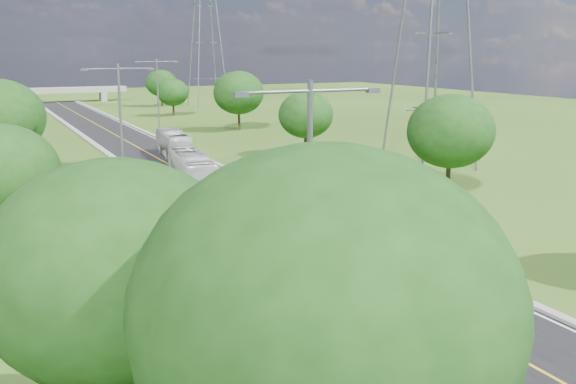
{
  "coord_description": "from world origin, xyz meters",
  "views": [
    {
      "loc": [
        -17.07,
        -8.58,
        11.02
      ],
      "look_at": [
        -0.97,
        23.99,
        3.0
      ],
      "focal_mm": 40.0,
      "sensor_mm": 36.0,
      "label": 1
    }
  ],
  "objects": [
    {
      "name": "overpass",
      "position": [
        0.0,
        140.0,
        2.41
      ],
      "size": [
        30.0,
        3.0,
        3.2
      ],
      "color": "gray",
      "rests_on": "ground"
    },
    {
      "name": "speed_limit_sign",
      "position": [
        5.2,
        37.98,
        1.6
      ],
      "size": [
        0.55,
        0.09,
        2.4
      ],
      "color": "slate",
      "rests_on": "ground"
    },
    {
      "name": "power_tower_near",
      "position": [
        22.0,
        40.0,
        14.01
      ],
      "size": [
        9.0,
        6.4,
        28.0
      ],
      "color": "slate",
      "rests_on": "ground"
    },
    {
      "name": "tree_rb",
      "position": [
        16.0,
        30.0,
        4.95
      ],
      "size": [
        6.72,
        6.72,
        7.82
      ],
      "color": "black",
      "rests_on": "ground"
    },
    {
      "name": "tree_rd",
      "position": [
        17.0,
        76.0,
        5.27
      ],
      "size": [
        7.14,
        7.14,
        8.3
      ],
      "color": "black",
      "rests_on": "ground"
    },
    {
      "name": "streetlight_near_left",
      "position": [
        -6.0,
        12.0,
        5.94
      ],
      "size": [
        5.9,
        0.25,
        10.0
      ],
      "color": "slate",
      "rests_on": "ground"
    },
    {
      "name": "power_tower_far",
      "position": [
        26.0,
        115.0,
        14.01
      ],
      "size": [
        9.0,
        6.4,
        28.0
      ],
      "color": "slate",
      "rests_on": "ground"
    },
    {
      "name": "bus_inbound",
      "position": [
        -1.39,
        40.86,
        1.52
      ],
      "size": [
        3.98,
        10.75,
        2.92
      ],
      "primitive_type": "imported",
      "rotation": [
        0.0,
        0.0,
        -0.15
      ],
      "color": "silver",
      "rests_on": "road"
    },
    {
      "name": "tree_lb",
      "position": [
        -16.0,
        28.0,
        4.64
      ],
      "size": [
        6.3,
        6.3,
        7.33
      ],
      "color": "black",
      "rests_on": "ground"
    },
    {
      "name": "tree_rc",
      "position": [
        15.0,
        52.0,
        4.33
      ],
      "size": [
        5.88,
        5.88,
        6.84
      ],
      "color": "black",
      "rests_on": "ground"
    },
    {
      "name": "ground",
      "position": [
        0.0,
        60.0,
        0.0
      ],
      "size": [
        260.0,
        260.0,
        0.0
      ],
      "primitive_type": "plane",
      "color": "#2C4814",
      "rests_on": "ground"
    },
    {
      "name": "streetlight_far_right",
      "position": [
        6.0,
        78.0,
        5.94
      ],
      "size": [
        5.9,
        0.25,
        10.0
      ],
      "color": "slate",
      "rests_on": "ground"
    },
    {
      "name": "tree_re",
      "position": [
        14.5,
        100.0,
        4.02
      ],
      "size": [
        5.46,
        5.46,
        6.35
      ],
      "color": "black",
      "rests_on": "ground"
    },
    {
      "name": "bus_outbound",
      "position": [
        1.89,
        57.19,
        1.42
      ],
      "size": [
        3.43,
        9.97,
        2.72
      ],
      "primitive_type": "imported",
      "rotation": [
        0.0,
        0.0,
        3.02
      ],
      "color": "silver",
      "rests_on": "road"
    },
    {
      "name": "tree_rf",
      "position": [
        18.0,
        120.0,
        4.64
      ],
      "size": [
        6.3,
        6.3,
        7.33
      ],
      "color": "black",
      "rests_on": "ground"
    },
    {
      "name": "curb_right",
      "position": [
        4.25,
        66.0,
        0.11
      ],
      "size": [
        0.5,
        150.0,
        0.22
      ],
      "primitive_type": "cube",
      "color": "gray",
      "rests_on": "ground"
    },
    {
      "name": "streetlight_mid_left",
      "position": [
        -6.0,
        45.0,
        5.94
      ],
      "size": [
        5.9,
        0.25,
        10.0
      ],
      "color": "slate",
      "rests_on": "ground"
    },
    {
      "name": "curb_left",
      "position": [
        -4.25,
        66.0,
        0.11
      ],
      "size": [
        0.5,
        150.0,
        0.22
      ],
      "primitive_type": "cube",
      "color": "gray",
      "rests_on": "ground"
    },
    {
      "name": "tree_lf",
      "position": [
        -11.0,
        2.0,
        5.89
      ],
      "size": [
        7.98,
        7.98,
        9.28
      ],
      "color": "black",
      "rests_on": "ground"
    },
    {
      "name": "tree_la",
      "position": [
        -14.0,
        8.0,
        5.27
      ],
      "size": [
        7.14,
        7.14,
        8.3
      ],
      "color": "black",
      "rests_on": "ground"
    },
    {
      "name": "road",
      "position": [
        0.0,
        66.0,
        0.03
      ],
      "size": [
        8.0,
        150.0,
        0.06
      ],
      "primitive_type": "cube",
      "color": "black",
      "rests_on": "ground"
    }
  ]
}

